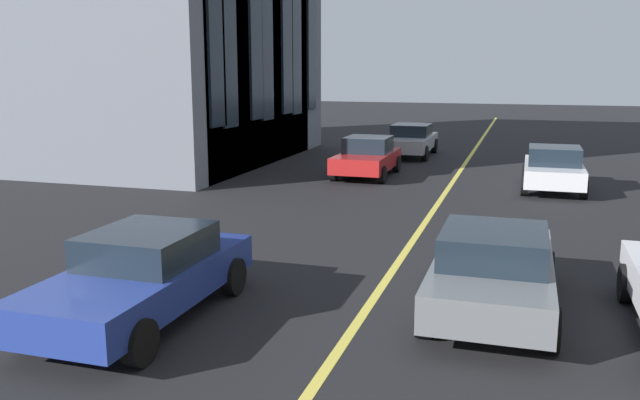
% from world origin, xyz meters
% --- Properties ---
extents(lane_centre_line, '(80.00, 0.16, 0.01)m').
position_xyz_m(lane_centre_line, '(20.00, 0.00, 0.00)').
color(lane_centre_line, '#D8C64C').
rests_on(lane_centre_line, ground_plane).
extents(car_silver_trailing, '(4.40, 1.95, 1.37)m').
position_xyz_m(car_silver_trailing, '(36.15, 2.53, 0.70)').
color(car_silver_trailing, '#B7BABF').
rests_on(car_silver_trailing, ground_plane).
extents(car_white_mid, '(3.90, 1.89, 1.40)m').
position_xyz_m(car_white_mid, '(29.26, -3.18, 0.70)').
color(car_white_mid, silver).
rests_on(car_white_mid, ground_plane).
extents(car_red_oncoming, '(3.90, 1.89, 1.40)m').
position_xyz_m(car_red_oncoming, '(30.17, 3.07, 0.70)').
color(car_red_oncoming, '#B21E1E').
rests_on(car_red_oncoming, ground_plane).
extents(car_blue_parked_b, '(4.40, 1.95, 1.37)m').
position_xyz_m(car_blue_parked_b, '(15.84, 3.22, 0.70)').
color(car_blue_parked_b, navy).
rests_on(car_blue_parked_b, ground_plane).
extents(car_grey_near, '(4.40, 1.95, 1.37)m').
position_xyz_m(car_grey_near, '(17.78, -1.92, 0.70)').
color(car_grey_near, slate).
rests_on(car_grey_near, ground_plane).
extents(building_left_near, '(10.29, 12.59, 12.80)m').
position_xyz_m(building_left_near, '(31.69, 13.73, 6.40)').
color(building_left_near, slate).
rests_on(building_left_near, ground_plane).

